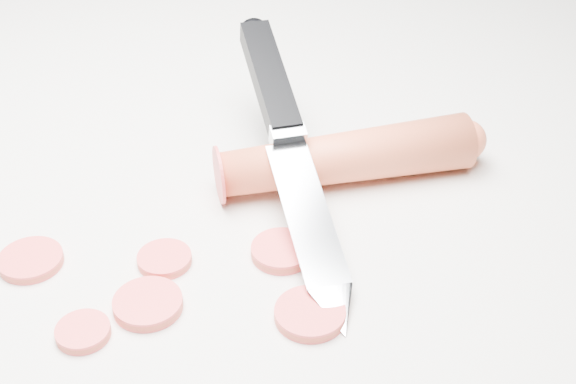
% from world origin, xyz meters
% --- Properties ---
extents(ground, '(2.40, 2.40, 0.00)m').
position_xyz_m(ground, '(0.00, 0.00, 0.00)').
color(ground, silver).
rests_on(ground, ground).
extents(carrot, '(0.16, 0.13, 0.03)m').
position_xyz_m(carrot, '(0.05, 0.09, 0.02)').
color(carrot, '#E0502C').
rests_on(carrot, ground).
extents(carrot_slice_0, '(0.04, 0.04, 0.01)m').
position_xyz_m(carrot_slice_0, '(-0.00, -0.07, 0.00)').
color(carrot_slice_0, '#F13A3B').
rests_on(carrot_slice_0, ground).
extents(carrot_slice_1, '(0.03, 0.03, 0.01)m').
position_xyz_m(carrot_slice_1, '(-0.02, -0.10, 0.00)').
color(carrot_slice_1, '#F13A3B').
rests_on(carrot_slice_1, ground).
extents(carrot_slice_2, '(0.04, 0.04, 0.01)m').
position_xyz_m(carrot_slice_2, '(0.05, 0.00, 0.00)').
color(carrot_slice_2, '#F13A3B').
rests_on(carrot_slice_2, ground).
extents(carrot_slice_3, '(0.03, 0.03, 0.01)m').
position_xyz_m(carrot_slice_3, '(-0.02, -0.03, 0.00)').
color(carrot_slice_3, '#F13A3B').
rests_on(carrot_slice_3, ground).
extents(carrot_slice_4, '(0.04, 0.04, 0.01)m').
position_xyz_m(carrot_slice_4, '(0.08, -0.04, 0.00)').
color(carrot_slice_4, '#F13A3B').
rests_on(carrot_slice_4, ground).
extents(carrot_slice_5, '(0.04, 0.04, 0.01)m').
position_xyz_m(carrot_slice_5, '(-0.09, -0.07, 0.00)').
color(carrot_slice_5, '#F13A3B').
rests_on(carrot_slice_5, ground).
extents(carrot_slice_6, '(0.03, 0.03, 0.01)m').
position_xyz_m(carrot_slice_6, '(0.00, -0.07, 0.00)').
color(carrot_slice_6, '#F13A3B').
rests_on(carrot_slice_6, ground).
extents(kitchen_knife, '(0.18, 0.22, 0.08)m').
position_xyz_m(kitchen_knife, '(0.03, 0.06, 0.04)').
color(kitchen_knife, silver).
rests_on(kitchen_knife, ground).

